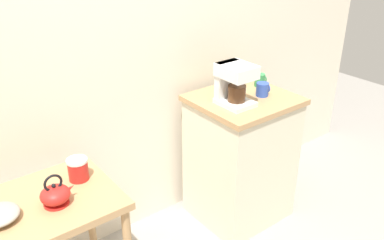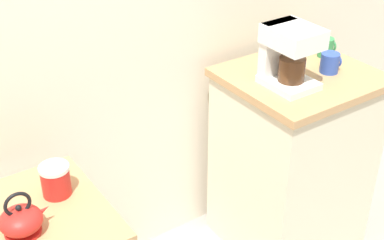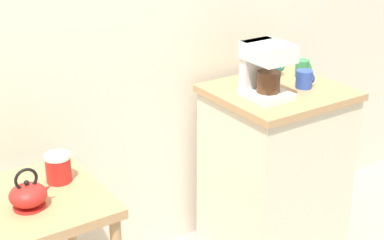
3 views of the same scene
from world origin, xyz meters
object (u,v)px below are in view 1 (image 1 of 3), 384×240
(canister_enamel, at_px, (78,169))
(mug_blue, at_px, (263,89))
(coffee_maker, at_px, (234,82))
(mug_tall_green, at_px, (260,80))
(teakettle, at_px, (56,195))
(mug_dark_teal, at_px, (239,79))

(canister_enamel, xyz_separation_m, mug_blue, (1.25, -0.09, 0.17))
(canister_enamel, height_order, coffee_maker, coffee_maker)
(coffee_maker, bearing_deg, mug_blue, -5.02)
(canister_enamel, xyz_separation_m, mug_tall_green, (1.36, 0.04, 0.17))
(teakettle, height_order, mug_tall_green, mug_tall_green)
(teakettle, xyz_separation_m, mug_dark_teal, (1.42, 0.26, 0.18))
(teakettle, relative_size, mug_dark_teal, 1.76)
(coffee_maker, height_order, mug_tall_green, coffee_maker)
(coffee_maker, relative_size, mug_tall_green, 2.94)
(teakettle, bearing_deg, canister_enamel, 37.78)
(mug_blue, distance_m, mug_dark_teal, 0.22)
(canister_enamel, distance_m, mug_dark_teal, 1.27)
(canister_enamel, height_order, mug_dark_teal, mug_dark_teal)
(canister_enamel, distance_m, mug_blue, 1.27)
(mug_dark_teal, relative_size, mug_tall_green, 1.11)
(teakettle, height_order, mug_blue, mug_blue)
(canister_enamel, distance_m, coffee_maker, 1.05)
(canister_enamel, bearing_deg, teakettle, -142.22)
(mug_blue, bearing_deg, teakettle, -178.37)
(mug_blue, bearing_deg, coffee_maker, 174.98)
(coffee_maker, xyz_separation_m, mug_dark_teal, (0.24, 0.20, -0.09))
(mug_blue, bearing_deg, mug_dark_teal, 89.54)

